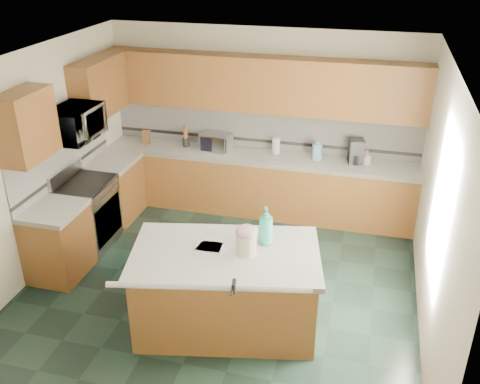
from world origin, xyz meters
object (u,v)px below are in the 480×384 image
(soap_bottle_island, at_px, (266,226))
(knife_block, at_px, (146,137))
(treat_jar, at_px, (246,244))
(island_top, at_px, (225,255))
(toaster_oven, at_px, (216,142))
(island_base, at_px, (226,291))
(coffee_maker, at_px, (356,151))

(soap_bottle_island, bearing_deg, knife_block, 116.04)
(treat_jar, bearing_deg, island_top, -169.55)
(soap_bottle_island, relative_size, toaster_oven, 0.97)
(island_base, xyz_separation_m, island_top, (0.00, 0.00, 0.46))
(soap_bottle_island, distance_m, coffee_maker, 2.57)
(knife_block, xyz_separation_m, toaster_oven, (1.12, 0.00, 0.02))
(treat_jar, xyz_separation_m, coffee_maker, (0.92, 2.70, 0.06))
(knife_block, xyz_separation_m, coffee_maker, (3.17, 0.03, 0.07))
(treat_jar, relative_size, coffee_maker, 0.64)
(island_base, distance_m, treat_jar, 0.64)
(knife_block, distance_m, coffee_maker, 3.17)
(knife_block, distance_m, toaster_oven, 1.12)
(island_base, height_order, toaster_oven, toaster_oven)
(island_base, height_order, island_top, island_top)
(island_top, bearing_deg, knife_block, 115.34)
(island_top, xyz_separation_m, toaster_oven, (-0.91, 2.70, 0.16))
(knife_block, height_order, coffee_maker, coffee_maker)
(island_top, height_order, coffee_maker, coffee_maker)
(coffee_maker, bearing_deg, toaster_oven, 168.12)
(toaster_oven, relative_size, coffee_maker, 1.27)
(treat_jar, relative_size, toaster_oven, 0.50)
(knife_block, relative_size, toaster_oven, 0.46)
(soap_bottle_island, height_order, toaster_oven, soap_bottle_island)
(island_base, height_order, knife_block, knife_block)
(knife_block, bearing_deg, coffee_maker, -8.73)
(soap_bottle_island, bearing_deg, coffee_maker, 53.74)
(island_top, xyz_separation_m, soap_bottle_island, (0.36, 0.28, 0.24))
(treat_jar, distance_m, knife_block, 3.49)
(treat_jar, bearing_deg, island_base, -169.55)
(knife_block, bearing_deg, island_top, -62.27)
(island_base, relative_size, treat_jar, 8.43)
(toaster_oven, height_order, coffee_maker, coffee_maker)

